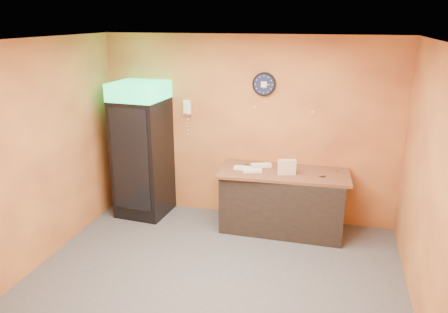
% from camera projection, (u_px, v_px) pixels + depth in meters
% --- Properties ---
extents(floor, '(4.50, 4.50, 0.00)m').
position_uv_depth(floor, '(212.00, 283.00, 5.21)').
color(floor, '#47474C').
rests_on(floor, ground).
extents(back_wall, '(4.50, 0.02, 2.80)m').
position_uv_depth(back_wall, '(248.00, 129.00, 6.62)').
color(back_wall, '#E39140').
rests_on(back_wall, floor).
extents(left_wall, '(0.02, 4.00, 2.80)m').
position_uv_depth(left_wall, '(34.00, 157.00, 5.32)').
color(left_wall, '#E39140').
rests_on(left_wall, floor).
extents(right_wall, '(0.02, 4.00, 2.80)m').
position_uv_depth(right_wall, '(433.00, 193.00, 4.24)').
color(right_wall, '#E39140').
rests_on(right_wall, floor).
extents(ceiling, '(4.50, 4.00, 0.02)m').
position_uv_depth(ceiling, '(210.00, 41.00, 4.35)').
color(ceiling, white).
rests_on(ceiling, back_wall).
extents(beverage_cooler, '(0.79, 0.80, 2.11)m').
position_uv_depth(beverage_cooler, '(141.00, 152.00, 6.75)').
color(beverage_cooler, black).
rests_on(beverage_cooler, floor).
extents(prep_counter, '(1.75, 0.79, 0.87)m').
position_uv_depth(prep_counter, '(283.00, 202.00, 6.41)').
color(prep_counter, black).
rests_on(prep_counter, floor).
extents(wall_clock, '(0.34, 0.06, 0.34)m').
position_uv_depth(wall_clock, '(264.00, 84.00, 6.32)').
color(wall_clock, black).
rests_on(wall_clock, back_wall).
extents(wall_phone, '(0.12, 0.10, 0.21)m').
position_uv_depth(wall_phone, '(187.00, 107.00, 6.70)').
color(wall_phone, white).
rests_on(wall_phone, back_wall).
extents(butcher_paper, '(1.89, 0.89, 0.04)m').
position_uv_depth(butcher_paper, '(284.00, 173.00, 6.27)').
color(butcher_paper, brown).
rests_on(butcher_paper, prep_counter).
extents(sub_roll_stack, '(0.26, 0.15, 0.21)m').
position_uv_depth(sub_roll_stack, '(287.00, 167.00, 6.12)').
color(sub_roll_stack, beige).
rests_on(sub_roll_stack, butcher_paper).
extents(wrapped_sandwich_left, '(0.27, 0.11, 0.04)m').
position_uv_depth(wrapped_sandwich_left, '(243.00, 168.00, 6.35)').
color(wrapped_sandwich_left, silver).
rests_on(wrapped_sandwich_left, butcher_paper).
extents(wrapped_sandwich_mid, '(0.28, 0.16, 0.04)m').
position_uv_depth(wrapped_sandwich_mid, '(253.00, 171.00, 6.24)').
color(wrapped_sandwich_mid, silver).
rests_on(wrapped_sandwich_mid, butcher_paper).
extents(wrapped_sandwich_right, '(0.32, 0.22, 0.04)m').
position_uv_depth(wrapped_sandwich_right, '(261.00, 165.00, 6.46)').
color(wrapped_sandwich_right, silver).
rests_on(wrapped_sandwich_right, butcher_paper).
extents(kitchen_tool, '(0.07, 0.07, 0.07)m').
position_uv_depth(kitchen_tool, '(290.00, 165.00, 6.42)').
color(kitchen_tool, silver).
rests_on(kitchen_tool, butcher_paper).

